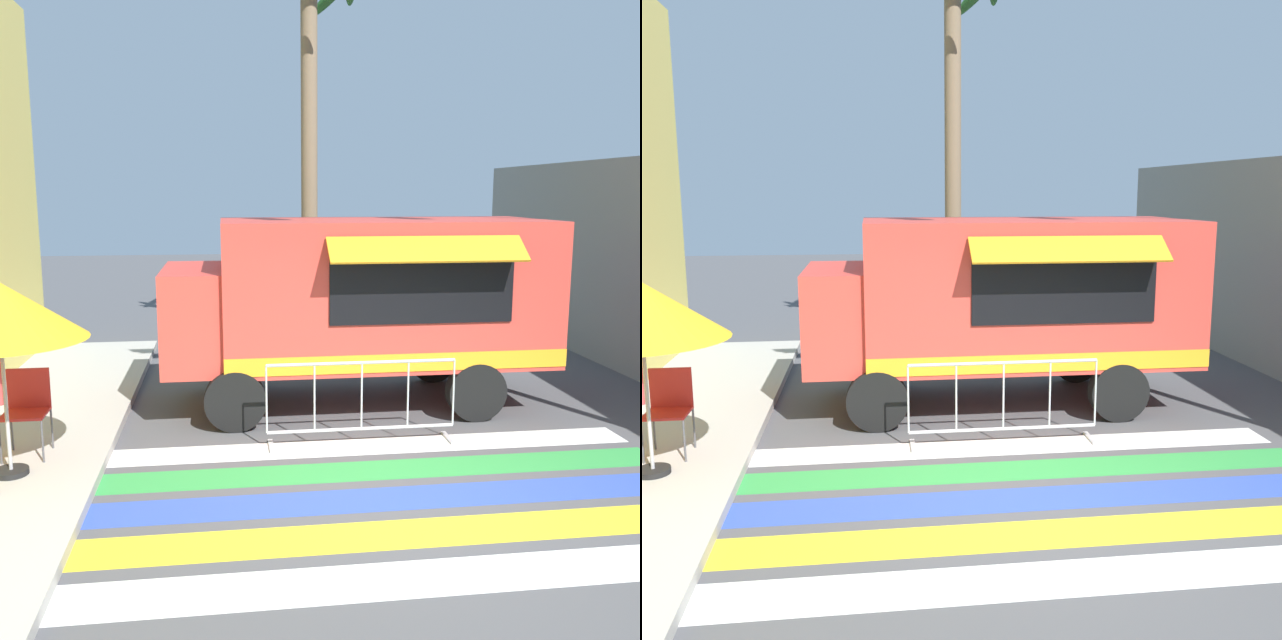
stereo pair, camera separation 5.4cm
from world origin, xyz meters
TOP-DOWN VIEW (x-y plane):
  - ground_plane at (0.00, 0.00)m, footprint 60.00×60.00m
  - crosswalk_painted at (0.00, 0.26)m, footprint 6.40×3.60m
  - food_truck at (0.09, 3.63)m, footprint 5.44×2.70m
  - traffic_signal_pole at (2.39, 1.26)m, footprint 4.80×0.29m
  - folding_chair at (-4.03, 1.77)m, footprint 0.47×0.47m
  - barricade_front at (-0.13, 1.91)m, footprint 2.37×0.44m
  - palm_tree at (-0.09, 7.51)m, footprint 2.52×2.42m

SIDE VIEW (x-z plane):
  - ground_plane at x=0.00m, z-range 0.00..0.00m
  - crosswalk_painted at x=0.00m, z-range 0.00..0.01m
  - barricade_front at x=-0.13m, z-range 0.00..1.05m
  - folding_chair at x=-4.03m, z-range 0.23..1.20m
  - food_truck at x=0.09m, z-range 0.26..2.95m
  - traffic_signal_pole at x=2.39m, z-range 1.51..8.31m
  - palm_tree at x=-0.09m, z-range 1.70..9.24m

